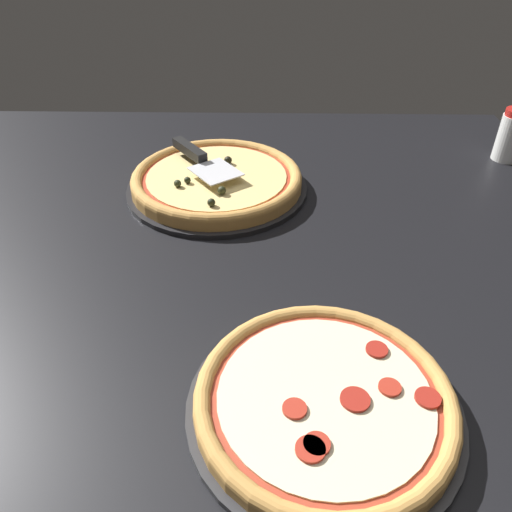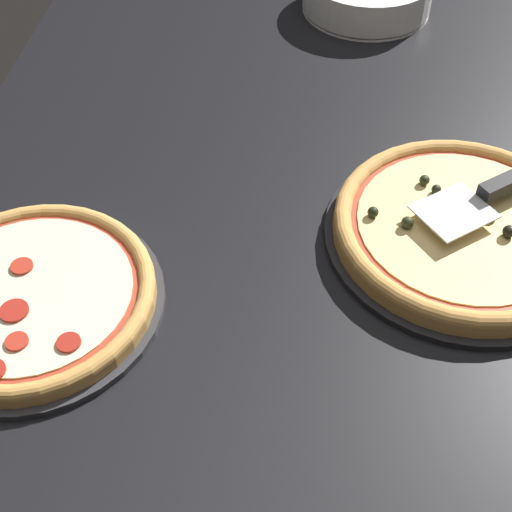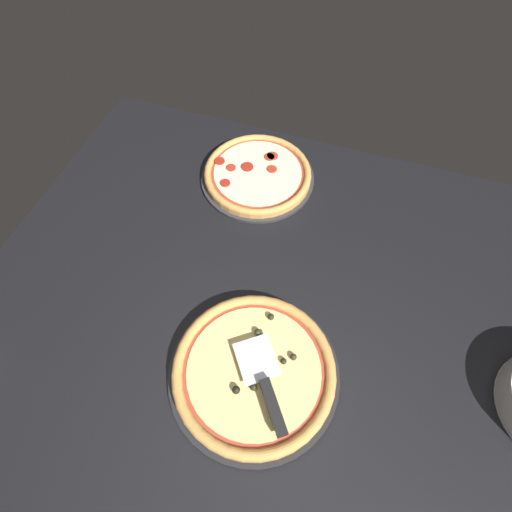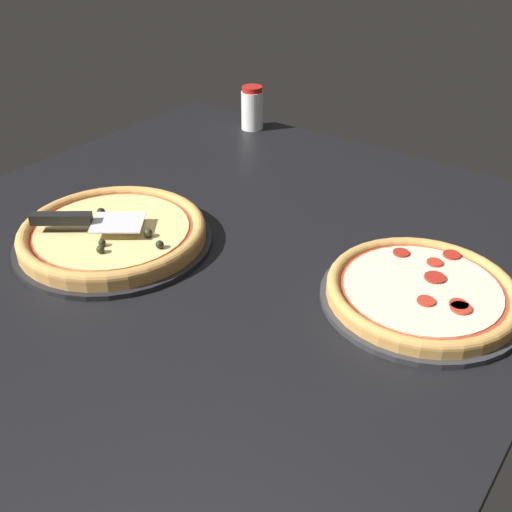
{
  "view_description": "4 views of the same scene",
  "coord_description": "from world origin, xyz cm",
  "views": [
    {
      "loc": [
        -12.34,
        77.41,
        51.29
      ],
      "look_at": [
        -10.99,
        11.92,
        3.0
      ],
      "focal_mm": 35.0,
      "sensor_mm": 36.0,
      "label": 1
    },
    {
      "loc": [
        -73.53,
        5.35,
        71.15
      ],
      "look_at": [
        -10.99,
        11.92,
        3.0
      ],
      "focal_mm": 50.0,
      "sensor_mm": 36.0,
      "label": 2
    },
    {
      "loc": [
        5.87,
        -38.29,
        89.05
      ],
      "look_at": [
        -10.99,
        11.92,
        3.0
      ],
      "focal_mm": 28.0,
      "sensor_mm": 36.0,
      "label": 3
    },
    {
      "loc": [
        61.2,
        65.22,
        59.63
      ],
      "look_at": [
        -10.99,
        11.92,
        3.0
      ],
      "focal_mm": 42.0,
      "sensor_mm": 36.0,
      "label": 4
    }
  ],
  "objects": [
    {
      "name": "pizza_pan_front",
      "position": [
        -2.23,
        -15.63,
        0.5
      ],
      "size": [
        37.78,
        37.78,
        1.0
      ],
      "primitive_type": "cylinder",
      "color": "black",
      "rests_on": "ground_plane"
    },
    {
      "name": "ground_plane",
      "position": [
        0.0,
        0.0,
        -1.8
      ],
      "size": [
        153.39,
        121.46,
        3.6
      ],
      "primitive_type": "cube",
      "color": "black"
    },
    {
      "name": "pizza_back",
      "position": [
        -19.78,
        39.48,
        2.27
      ],
      "size": [
        31.42,
        31.42,
        2.6
      ],
      "color": "#C68E47",
      "rests_on": "pizza_pan_back"
    },
    {
      "name": "pizza_pan_back",
      "position": [
        -19.75,
        39.47,
        0.5
      ],
      "size": [
        33.43,
        33.43,
        1.0
      ],
      "primitive_type": "cylinder",
      "color": "#2D2D30",
      "rests_on": "ground_plane"
    },
    {
      "name": "pizza_front",
      "position": [
        -2.23,
        -15.62,
        2.61
      ],
      "size": [
        35.51,
        35.51,
        4.12
      ],
      "color": "#C68E47",
      "rests_on": "pizza_pan_front"
    },
    {
      "name": "serving_spatula",
      "position": [
        2.34,
        -19.9,
        5.88
      ],
      "size": [
        16.62,
        19.73,
        2.0
      ],
      "color": "silver",
      "rests_on": "pizza_front"
    }
  ]
}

